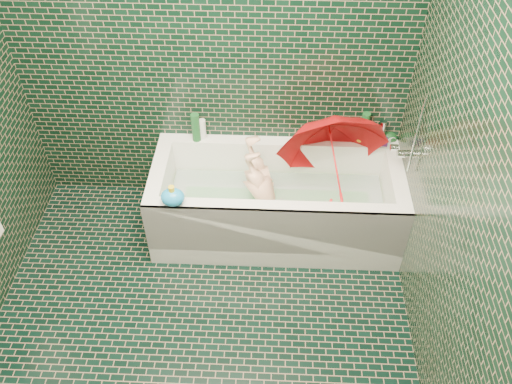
{
  "coord_description": "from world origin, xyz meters",
  "views": [
    {
      "loc": [
        0.42,
        -1.67,
        2.95
      ],
      "look_at": [
        0.32,
        0.82,
        0.54
      ],
      "focal_mm": 38.0,
      "sensor_mm": 36.0,
      "label": 1
    }
  ],
  "objects_px": {
    "bathtub": "(276,208)",
    "rubber_duck": "(363,137)",
    "bath_toy": "(173,197)",
    "umbrella": "(335,163)",
    "child": "(266,198)"
  },
  "relations": [
    {
      "from": "bathtub",
      "to": "rubber_duck",
      "type": "height_order",
      "value": "rubber_duck"
    },
    {
      "from": "rubber_duck",
      "to": "bath_toy",
      "type": "distance_m",
      "value": 1.41
    },
    {
      "from": "umbrella",
      "to": "rubber_duck",
      "type": "height_order",
      "value": "umbrella"
    },
    {
      "from": "rubber_duck",
      "to": "bathtub",
      "type": "bearing_deg",
      "value": -160.96
    },
    {
      "from": "umbrella",
      "to": "bath_toy",
      "type": "relative_size",
      "value": 3.83
    },
    {
      "from": "bathtub",
      "to": "child",
      "type": "xyz_separation_m",
      "value": [
        -0.07,
        0.01,
        0.1
      ]
    },
    {
      "from": "child",
      "to": "bath_toy",
      "type": "height_order",
      "value": "bath_toy"
    },
    {
      "from": "bathtub",
      "to": "rubber_duck",
      "type": "relative_size",
      "value": 13.68
    },
    {
      "from": "child",
      "to": "umbrella",
      "type": "distance_m",
      "value": 0.55
    },
    {
      "from": "child",
      "to": "bath_toy",
      "type": "bearing_deg",
      "value": -58.51
    },
    {
      "from": "bathtub",
      "to": "umbrella",
      "type": "xyz_separation_m",
      "value": [
        0.38,
        0.05,
        0.4
      ]
    },
    {
      "from": "child",
      "to": "rubber_duck",
      "type": "height_order",
      "value": "rubber_duck"
    },
    {
      "from": "bathtub",
      "to": "bath_toy",
      "type": "height_order",
      "value": "bath_toy"
    },
    {
      "from": "rubber_duck",
      "to": "bath_toy",
      "type": "xyz_separation_m",
      "value": [
        -1.24,
        -0.68,
        0.02
      ]
    },
    {
      "from": "bathtub",
      "to": "rubber_duck",
      "type": "xyz_separation_m",
      "value": [
        0.59,
        0.35,
        0.38
      ]
    }
  ]
}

